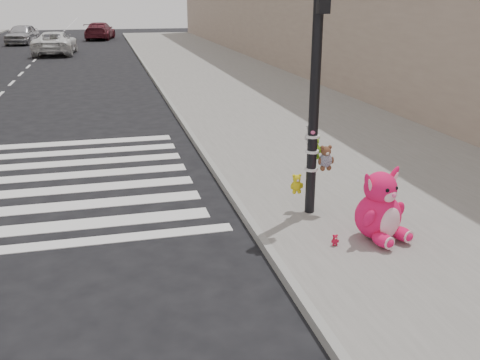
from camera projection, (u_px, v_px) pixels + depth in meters
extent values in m
plane|color=black|center=(167.00, 293.00, 6.75)|extent=(120.00, 120.00, 0.00)
cube|color=slate|center=(287.00, 112.00, 17.05)|extent=(7.00, 80.00, 0.14)
cube|color=gray|center=(179.00, 117.00, 16.26)|extent=(0.12, 80.00, 0.15)
cylinder|color=black|center=(315.00, 93.00, 8.30)|extent=(0.16, 0.16, 4.00)
cylinder|color=white|center=(311.00, 169.00, 8.71)|extent=(0.22, 0.22, 0.04)
cylinder|color=white|center=(312.00, 151.00, 8.61)|extent=(0.22, 0.22, 0.04)
cylinder|color=white|center=(313.00, 136.00, 8.53)|extent=(0.22, 0.22, 0.04)
ellipsoid|color=#F6145A|center=(383.00, 242.00, 7.61)|extent=(0.33, 0.42, 0.20)
ellipsoid|color=#F6145A|center=(402.00, 236.00, 7.81)|extent=(0.33, 0.42, 0.20)
ellipsoid|color=#F6145A|center=(378.00, 216.00, 7.88)|extent=(0.85, 0.78, 0.70)
ellipsoid|color=#F9BFD1|center=(390.00, 223.00, 7.69)|extent=(0.41, 0.25, 0.46)
sphere|color=#F6145A|center=(380.00, 188.00, 7.73)|extent=(0.61, 0.61, 0.48)
ellipsoid|color=#F6145A|center=(369.00, 186.00, 7.62)|extent=(0.35, 0.20, 0.48)
ellipsoid|color=#F6145A|center=(390.00, 181.00, 7.84)|extent=(0.35, 0.20, 0.48)
imported|color=white|center=(55.00, 43.00, 34.39)|extent=(2.64, 5.31, 1.45)
imported|color=maroon|center=(100.00, 31.00, 46.60)|extent=(2.89, 5.31, 1.46)
imported|color=#B8B8BD|center=(22.00, 34.00, 41.89)|extent=(2.50, 4.76, 1.55)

